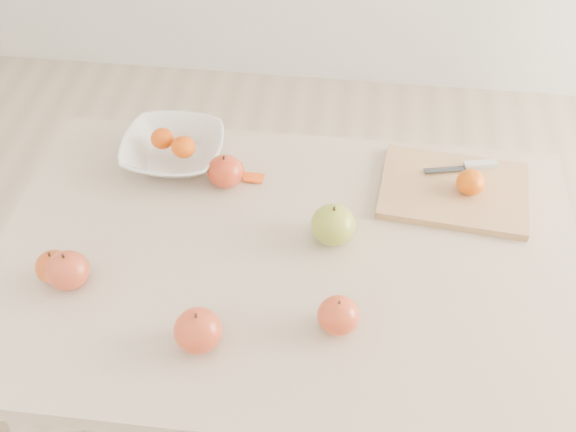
# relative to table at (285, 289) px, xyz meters

# --- Properties ---
(table) EXTENTS (1.20, 0.80, 0.75)m
(table) POSITION_rel_table_xyz_m (0.00, 0.00, 0.00)
(table) COLOR beige
(table) RESTS_ON ground
(cutting_board) EXTENTS (0.34, 0.26, 0.02)m
(cutting_board) POSITION_rel_table_xyz_m (0.35, 0.23, 0.11)
(cutting_board) COLOR tan
(cutting_board) RESTS_ON table
(board_tangerine) EXTENTS (0.06, 0.06, 0.05)m
(board_tangerine) POSITION_rel_table_xyz_m (0.38, 0.22, 0.14)
(board_tangerine) COLOR #D65607
(board_tangerine) RESTS_ON cutting_board
(fruit_bowl) EXTENTS (0.23, 0.23, 0.06)m
(fruit_bowl) POSITION_rel_table_xyz_m (-0.29, 0.27, 0.13)
(fruit_bowl) COLOR white
(fruit_bowl) RESTS_ON table
(bowl_tangerine_near) EXTENTS (0.05, 0.05, 0.05)m
(bowl_tangerine_near) POSITION_rel_table_xyz_m (-0.32, 0.28, 0.15)
(bowl_tangerine_near) COLOR #CC4307
(bowl_tangerine_near) RESTS_ON fruit_bowl
(bowl_tangerine_far) EXTENTS (0.06, 0.06, 0.05)m
(bowl_tangerine_far) POSITION_rel_table_xyz_m (-0.26, 0.26, 0.15)
(bowl_tangerine_far) COLOR #C94C07
(bowl_tangerine_far) RESTS_ON fruit_bowl
(orange_peel_a) EXTENTS (0.07, 0.07, 0.01)m
(orange_peel_a) POSITION_rel_table_xyz_m (-0.15, 0.24, 0.10)
(orange_peel_a) COLOR #E34D10
(orange_peel_a) RESTS_ON table
(orange_peel_b) EXTENTS (0.05, 0.04, 0.01)m
(orange_peel_b) POSITION_rel_table_xyz_m (-0.10, 0.23, 0.10)
(orange_peel_b) COLOR #E35010
(orange_peel_b) RESTS_ON table
(paring_knife) EXTENTS (0.17, 0.06, 0.01)m
(paring_knife) POSITION_rel_table_xyz_m (0.39, 0.31, 0.12)
(paring_knife) COLOR silver
(paring_knife) RESTS_ON cutting_board
(apple_green) EXTENTS (0.09, 0.09, 0.08)m
(apple_green) POSITION_rel_table_xyz_m (0.09, 0.06, 0.14)
(apple_green) COLOR olive
(apple_green) RESTS_ON table
(apple_red_b) EXTENTS (0.07, 0.07, 0.06)m
(apple_red_b) POSITION_rel_table_xyz_m (-0.44, -0.11, 0.13)
(apple_red_b) COLOR maroon
(apple_red_b) RESTS_ON table
(apple_red_e) EXTENTS (0.08, 0.08, 0.07)m
(apple_red_e) POSITION_rel_table_xyz_m (0.12, -0.16, 0.13)
(apple_red_e) COLOR #A60A10
(apple_red_e) RESTS_ON table
(apple_red_a) EXTENTS (0.08, 0.08, 0.07)m
(apple_red_a) POSITION_rel_table_xyz_m (-0.16, 0.21, 0.13)
(apple_red_a) COLOR maroon
(apple_red_a) RESTS_ON table
(apple_red_d) EXTENTS (0.08, 0.08, 0.08)m
(apple_red_d) POSITION_rel_table_xyz_m (-0.41, -0.12, 0.14)
(apple_red_d) COLOR #A51C25
(apple_red_d) RESTS_ON table
(apple_red_c) EXTENTS (0.09, 0.09, 0.08)m
(apple_red_c) POSITION_rel_table_xyz_m (-0.13, -0.23, 0.14)
(apple_red_c) COLOR maroon
(apple_red_c) RESTS_ON table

